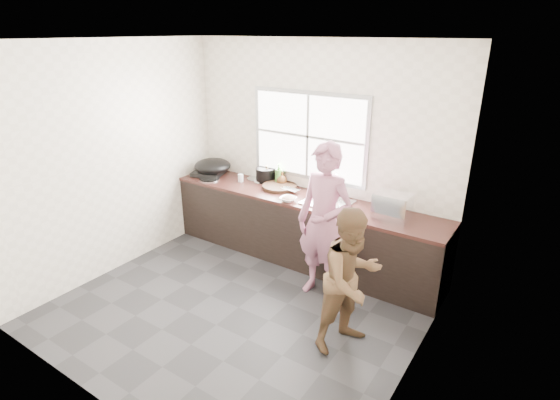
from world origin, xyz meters
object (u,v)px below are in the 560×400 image
Objects in this scene: bowl_crabs at (329,208)px; glass_jar at (241,178)px; pot_lid_right at (255,179)px; bottle_green at (279,174)px; person_side at (352,280)px; burner at (209,172)px; bottle_brown_short at (282,179)px; pot_lid_left at (210,179)px; wok at (213,166)px; black_pot at (265,175)px; bottle_brown_tall at (267,174)px; bowl_mince at (288,199)px; bowl_held at (329,208)px; cutting_board at (280,187)px; dish_rack at (392,206)px; woman at (324,228)px; plate_food at (261,181)px.

bowl_crabs is 1.48m from glass_jar.
pot_lid_right is at bearing 162.21° from bowl_crabs.
pot_lid_right is (-0.40, 0.00, -0.14)m from bottle_green.
person_side is 2.52m from pot_lid_right.
bottle_brown_short is at bearing 10.48° from burner.
bowl_crabs is 0.49× the size of burner.
pot_lid_left is at bearing -46.09° from burner.
wok reaches higher than bowl_crabs.
black_pot is 1.21× the size of bottle_brown_tall.
bowl_mince is 0.92× the size of bottle_brown_tall.
burner is at bearing -166.32° from black_pot.
bowl_mince is at bearing -34.08° from black_pot.
pot_lid_right is (-1.38, 0.44, -0.03)m from bowl_held.
cutting_board is 1.12× the size of burner.
cutting_board is 1.56× the size of bottle_green.
person_side reaches higher than burner.
bottle_green reaches higher than bowl_crabs.
bowl_mince is at bearing -170.07° from dish_rack.
dish_rack reaches higher than cutting_board.
cutting_board is 0.51m from pot_lid_right.
woman is 1.19× the size of person_side.
burner is 0.17m from wok.
wok reaches higher than black_pot.
bottle_green is 1.09m from burner.
bowl_mince is 1.14× the size of bottle_brown_short.
bottle_brown_short is (-0.39, 0.44, 0.06)m from bowl_mince.
bowl_held is (0.55, 0.00, 0.01)m from bowl_mince.
person_side is at bearing -28.03° from glass_jar.
dish_rack is (1.21, 0.20, 0.12)m from bowl_mince.
black_pot is 0.03m from bottle_brown_tall.
woman reaches higher than glass_jar.
pot_lid_left is at bearing 173.63° from woman.
wok reaches higher than bottle_brown_short.
bowl_crabs is 1.31m from plate_food.
bowl_crabs is at bearing -20.19° from black_pot.
bottle_brown_tall is 0.42× the size of wok.
black_pot is at bearing 159.91° from bowl_held.
burner is (-0.57, -0.00, -0.02)m from glass_jar.
cutting_board is 2.62× the size of bottle_brown_short.
pot_lid_right is (-0.20, 0.00, -0.10)m from bottle_brown_tall.
cutting_board is (-1.62, 1.25, 0.20)m from person_side.
black_pot is at bearing 18.21° from wok.
cutting_board is at bearing 136.89° from bowl_mince.
bowl_crabs is at bearing -25.28° from bottle_brown_short.
dish_rack reaches higher than pot_lid_left.
glass_jar is at bearing 170.71° from bowl_held.
cutting_board is at bearing -13.91° from plate_food.
bowl_held is 1.04m from bottle_brown_short.
bowl_crabs is 1.08m from bottle_green.
bottle_brown_tall reaches higher than bottle_brown_short.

